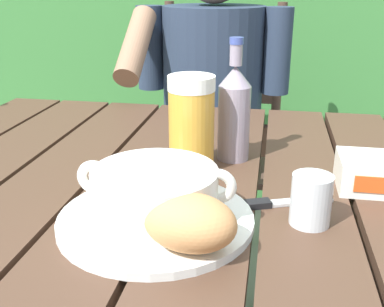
# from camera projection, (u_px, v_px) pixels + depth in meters

# --- Properties ---
(dining_table) EXTENTS (1.29, 0.93, 0.77)m
(dining_table) POSITION_uv_depth(u_px,v_px,m) (217.00, 227.00, 0.84)
(dining_table) COLOR #4A3324
(dining_table) RESTS_ON ground_plane
(chair_near_diner) EXTENTS (0.46, 0.45, 1.01)m
(chair_near_diner) POSITION_uv_depth(u_px,v_px,m) (217.00, 148.00, 1.75)
(chair_near_diner) COLOR #483329
(chair_near_diner) RESTS_ON ground_plane
(person_eating) EXTENTS (0.48, 0.47, 1.22)m
(person_eating) POSITION_uv_depth(u_px,v_px,m) (210.00, 103.00, 1.49)
(person_eating) COLOR #273449
(person_eating) RESTS_ON ground_plane
(serving_plate) EXTENTS (0.28, 0.28, 0.01)m
(serving_plate) POSITION_uv_depth(u_px,v_px,m) (156.00, 219.00, 0.66)
(serving_plate) COLOR white
(serving_plate) RESTS_ON dining_table
(soup_bowl) EXTENTS (0.22, 0.17, 0.08)m
(soup_bowl) POSITION_uv_depth(u_px,v_px,m) (155.00, 192.00, 0.64)
(soup_bowl) COLOR white
(soup_bowl) RESTS_ON serving_plate
(bread_roll) EXTENTS (0.13, 0.11, 0.07)m
(bread_roll) POSITION_uv_depth(u_px,v_px,m) (190.00, 222.00, 0.57)
(bread_roll) COLOR tan
(bread_roll) RESTS_ON serving_plate
(beer_glass) EXTENTS (0.08, 0.08, 0.17)m
(beer_glass) POSITION_uv_depth(u_px,v_px,m) (191.00, 123.00, 0.82)
(beer_glass) COLOR gold
(beer_glass) RESTS_ON dining_table
(beer_bottle) EXTENTS (0.06, 0.06, 0.23)m
(beer_bottle) POSITION_uv_depth(u_px,v_px,m) (234.00, 111.00, 0.86)
(beer_bottle) COLOR gray
(beer_bottle) RESTS_ON dining_table
(water_glass_small) EXTENTS (0.06, 0.06, 0.07)m
(water_glass_small) POSITION_uv_depth(u_px,v_px,m) (311.00, 200.00, 0.64)
(water_glass_small) COLOR silver
(water_glass_small) RESTS_ON dining_table
(butter_tub) EXTENTS (0.13, 0.10, 0.05)m
(butter_tub) POSITION_uv_depth(u_px,v_px,m) (378.00, 173.00, 0.76)
(butter_tub) COLOR white
(butter_tub) RESTS_ON dining_table
(table_knife) EXTENTS (0.16, 0.08, 0.01)m
(table_knife) POSITION_uv_depth(u_px,v_px,m) (268.00, 203.00, 0.71)
(table_knife) COLOR silver
(table_knife) RESTS_ON dining_table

